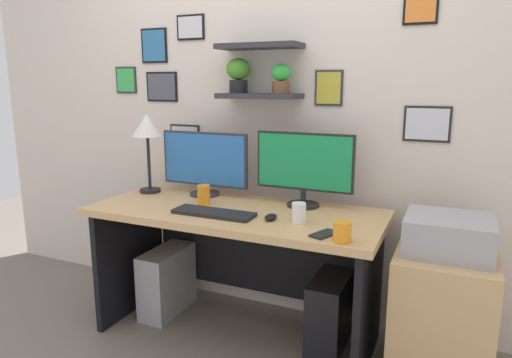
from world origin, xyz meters
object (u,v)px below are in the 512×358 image
Objects in this scene: computer_mouse at (271,217)px; printer at (448,235)px; monitor_left at (205,162)px; computer_tower_left at (167,281)px; desk at (240,243)px; computer_tower_right at (330,311)px; pen_cup at (299,213)px; keyboard at (214,213)px; drawer_cabinet at (441,318)px; monitor_right at (304,166)px; cell_phone at (324,234)px; water_cup at (204,195)px; desk_lamp at (147,130)px; coffee_mug at (342,232)px.

computer_mouse is 0.83m from printer.
monitor_left is 1.39× the size of computer_tower_left.
printer is at bearing -1.66° from computer_tower_left.
desk is 0.62m from computer_tower_right.
pen_cup is 0.24× the size of computer_tower_left.
keyboard reaches higher than drawer_cabinet.
monitor_right reaches higher than computer_tower_left.
cell_phone is 1.27× the size of water_cup.
printer is at bearing 9.34° from pen_cup.
cell_phone is 1.40× the size of pen_cup.
computer_tower_right is at bearing -6.78° from monitor_left.
desk is at bearing 178.31° from printer.
monitor_left is 0.86× the size of drawer_cabinet.
cell_phone is 0.71m from drawer_cabinet.
keyboard is at bearing -155.66° from computer_tower_right.
monitor_right is 1.35× the size of computer_tower_left.
desk_lamp reaches higher than computer_mouse.
water_cup is 0.95m from computer_tower_right.
monitor_left is 1.42m from printer.
computer_mouse reaches higher than computer_tower_right.
desk_lamp is 0.74× the size of drawer_cabinet.
drawer_cabinet is at bearing 8.78° from computer_mouse.
printer is at bearing -7.97° from monitor_left.
monitor_right is at bearing 103.95° from pen_cup.
computer_mouse is at bearing -140.09° from computer_tower_right.
computer_tower_right is (0.20, -0.10, -0.78)m from monitor_right.
coffee_mug is at bearing -17.39° from desk_lamp.
coffee_mug is (0.71, -0.13, 0.04)m from keyboard.
desk_lamp is 1.14m from pen_cup.
monitor_right reaches higher than monitor_left.
printer is (0.82, 0.13, -0.02)m from computer_mouse.
cell_phone is at bearing -15.07° from computer_tower_left.
pen_cup is at bearing -120.89° from computer_tower_right.
computer_mouse is (-0.07, -0.32, -0.21)m from monitor_right.
monitor_right is 0.56m from keyboard.
keyboard is at bearing -106.24° from desk.
desk_lamp is 0.95m from computer_tower_left.
keyboard is at bearing -54.12° from monitor_left.
coffee_mug is 0.90× the size of pen_cup.
desk is at bearing 159.87° from pen_cup.
computer_mouse is at bearing -178.35° from cell_phone.
computer_mouse is 0.22× the size of computer_tower_left.
monitor_left is at bearing 35.91° from computer_tower_left.
monitor_right is 6.14× the size of computer_mouse.
water_cup is (-0.46, 0.13, 0.04)m from computer_mouse.
desk_lamp is at bearing 165.15° from computer_mouse.
monitor_right reaches higher than keyboard.
coffee_mug is at bearing -10.69° from keyboard.
drawer_cabinet reaches higher than computer_tower_right.
pen_cup is 1.10m from computer_tower_left.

